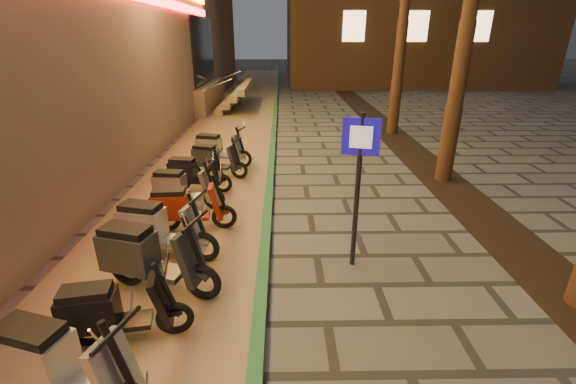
{
  "coord_description": "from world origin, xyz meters",
  "views": [
    {
      "loc": [
        -0.58,
        -2.34,
        3.52
      ],
      "look_at": [
        -0.49,
        3.31,
        1.2
      ],
      "focal_mm": 24.0,
      "sensor_mm": 36.0,
      "label": 1
    }
  ],
  "objects_px": {
    "scooter_6": "(146,256)",
    "scooter_4": "(58,365)",
    "scooter_5": "(111,311)",
    "scooter_10": "(193,173)",
    "scooter_12": "(217,148)",
    "scooter_9": "(180,187)",
    "scooter_11": "(213,159)",
    "scooter_7": "(157,227)",
    "scooter_8": "(183,207)",
    "pedestrian_sign": "(359,171)"
  },
  "relations": [
    {
      "from": "scooter_10",
      "to": "scooter_7",
      "type": "bearing_deg",
      "value": -81.43
    },
    {
      "from": "pedestrian_sign",
      "to": "scooter_6",
      "type": "distance_m",
      "value": 3.35
    },
    {
      "from": "scooter_6",
      "to": "scooter_11",
      "type": "relative_size",
      "value": 1.21
    },
    {
      "from": "scooter_5",
      "to": "scooter_4",
      "type": "bearing_deg",
      "value": -109.48
    },
    {
      "from": "scooter_5",
      "to": "scooter_8",
      "type": "xyz_separation_m",
      "value": [
        0.18,
        2.93,
        0.02
      ]
    },
    {
      "from": "pedestrian_sign",
      "to": "scooter_7",
      "type": "relative_size",
      "value": 1.44
    },
    {
      "from": "pedestrian_sign",
      "to": "scooter_12",
      "type": "xyz_separation_m",
      "value": [
        -3.0,
        5.25,
        -1.12
      ]
    },
    {
      "from": "scooter_7",
      "to": "scooter_11",
      "type": "distance_m",
      "value": 4.02
    },
    {
      "from": "scooter_6",
      "to": "scooter_10",
      "type": "relative_size",
      "value": 1.2
    },
    {
      "from": "scooter_9",
      "to": "scooter_8",
      "type": "bearing_deg",
      "value": -65.58
    },
    {
      "from": "pedestrian_sign",
      "to": "scooter_10",
      "type": "distance_m",
      "value": 4.77
    },
    {
      "from": "pedestrian_sign",
      "to": "scooter_9",
      "type": "distance_m",
      "value": 4.22
    },
    {
      "from": "scooter_6",
      "to": "scooter_4",
      "type": "bearing_deg",
      "value": -80.46
    },
    {
      "from": "scooter_5",
      "to": "scooter_6",
      "type": "relative_size",
      "value": 0.83
    },
    {
      "from": "scooter_4",
      "to": "scooter_10",
      "type": "bearing_deg",
      "value": 106.57
    },
    {
      "from": "scooter_7",
      "to": "scooter_6",
      "type": "bearing_deg",
      "value": -68.67
    },
    {
      "from": "scooter_6",
      "to": "scooter_7",
      "type": "height_order",
      "value": "scooter_6"
    },
    {
      "from": "scooter_9",
      "to": "scooter_4",
      "type": "bearing_deg",
      "value": -82.21
    },
    {
      "from": "pedestrian_sign",
      "to": "scooter_10",
      "type": "xyz_separation_m",
      "value": [
        -3.28,
        3.26,
        -1.16
      ]
    },
    {
      "from": "scooter_8",
      "to": "scooter_9",
      "type": "bearing_deg",
      "value": 102.26
    },
    {
      "from": "scooter_8",
      "to": "pedestrian_sign",
      "type": "bearing_deg",
      "value": -26.84
    },
    {
      "from": "scooter_9",
      "to": "scooter_11",
      "type": "bearing_deg",
      "value": 87.41
    },
    {
      "from": "scooter_11",
      "to": "scooter_10",
      "type": "bearing_deg",
      "value": -88.51
    },
    {
      "from": "scooter_7",
      "to": "scooter_9",
      "type": "distance_m",
      "value": 1.97
    },
    {
      "from": "scooter_10",
      "to": "scooter_5",
      "type": "bearing_deg",
      "value": -81.3
    },
    {
      "from": "scooter_7",
      "to": "scooter_8",
      "type": "relative_size",
      "value": 1.09
    },
    {
      "from": "scooter_4",
      "to": "pedestrian_sign",
      "type": "bearing_deg",
      "value": 54.52
    },
    {
      "from": "scooter_4",
      "to": "scooter_5",
      "type": "distance_m",
      "value": 0.88
    },
    {
      "from": "scooter_10",
      "to": "scooter_8",
      "type": "bearing_deg",
      "value": -74.9
    },
    {
      "from": "scooter_8",
      "to": "scooter_9",
      "type": "xyz_separation_m",
      "value": [
        -0.31,
        1.05,
        -0.01
      ]
    },
    {
      "from": "scooter_4",
      "to": "scooter_8",
      "type": "relative_size",
      "value": 1.09
    },
    {
      "from": "scooter_10",
      "to": "scooter_12",
      "type": "height_order",
      "value": "scooter_12"
    },
    {
      "from": "scooter_4",
      "to": "scooter_6",
      "type": "bearing_deg",
      "value": 100.5
    },
    {
      "from": "scooter_4",
      "to": "scooter_5",
      "type": "xyz_separation_m",
      "value": [
        0.14,
        0.87,
        -0.07
      ]
    },
    {
      "from": "scooter_9",
      "to": "scooter_11",
      "type": "xyz_separation_m",
      "value": [
        0.38,
        2.04,
        -0.0
      ]
    },
    {
      "from": "scooter_10",
      "to": "scooter_11",
      "type": "xyz_separation_m",
      "value": [
        0.32,
        1.09,
        0.0
      ]
    },
    {
      "from": "scooter_5",
      "to": "scooter_11",
      "type": "bearing_deg",
      "value": 77.37
    },
    {
      "from": "scooter_9",
      "to": "scooter_12",
      "type": "bearing_deg",
      "value": 91.3
    },
    {
      "from": "scooter_9",
      "to": "scooter_12",
      "type": "height_order",
      "value": "scooter_12"
    },
    {
      "from": "scooter_4",
      "to": "scooter_12",
      "type": "xyz_separation_m",
      "value": [
        0.34,
        7.8,
        -0.03
      ]
    },
    {
      "from": "scooter_8",
      "to": "scooter_12",
      "type": "height_order",
      "value": "scooter_12"
    },
    {
      "from": "scooter_5",
      "to": "scooter_9",
      "type": "distance_m",
      "value": 3.99
    },
    {
      "from": "scooter_10",
      "to": "scooter_12",
      "type": "bearing_deg",
      "value": 89.67
    },
    {
      "from": "scooter_5",
      "to": "scooter_7",
      "type": "relative_size",
      "value": 0.88
    },
    {
      "from": "scooter_10",
      "to": "scooter_9",
      "type": "bearing_deg",
      "value": -85.53
    },
    {
      "from": "scooter_9",
      "to": "scooter_12",
      "type": "distance_m",
      "value": 2.97
    },
    {
      "from": "scooter_9",
      "to": "scooter_12",
      "type": "xyz_separation_m",
      "value": [
        0.34,
        2.95,
        0.03
      ]
    },
    {
      "from": "scooter_9",
      "to": "scooter_11",
      "type": "distance_m",
      "value": 2.08
    },
    {
      "from": "scooter_8",
      "to": "scooter_12",
      "type": "distance_m",
      "value": 4.0
    },
    {
      "from": "scooter_5",
      "to": "scooter_6",
      "type": "distance_m",
      "value": 1.07
    }
  ]
}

